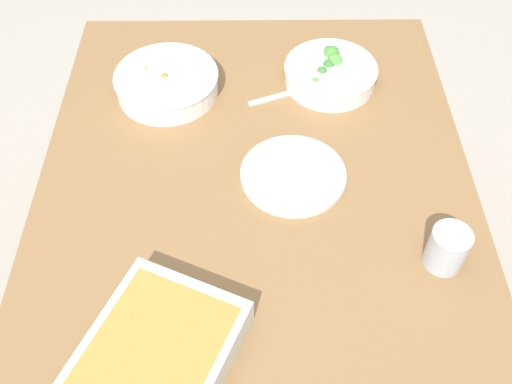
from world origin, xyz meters
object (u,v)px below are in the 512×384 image
at_px(drink_cup, 447,250).
at_px(stew_bowl, 167,82).
at_px(broccoli_bowl, 330,73).
at_px(spoon_by_broccoli, 293,92).
at_px(side_plate, 293,175).
at_px(baking_dish, 152,363).
at_px(spoon_by_stew, 184,96).

bearing_deg(drink_cup, stew_bowl, -131.18).
bearing_deg(stew_bowl, broccoli_bowl, 94.78).
bearing_deg(spoon_by_broccoli, stew_bowl, -90.97).
distance_m(broccoli_bowl, spoon_by_broccoli, 0.10).
bearing_deg(drink_cup, spoon_by_broccoli, -152.05).
bearing_deg(broccoli_bowl, drink_cup, 17.62).
bearing_deg(broccoli_bowl, spoon_by_broccoli, -67.34).
distance_m(broccoli_bowl, side_plate, 0.32).
bearing_deg(side_plate, baking_dish, -30.50).
bearing_deg(side_plate, spoon_by_stew, -135.89).
xyz_separation_m(baking_dish, spoon_by_broccoli, (-0.68, 0.26, -0.03)).
distance_m(baking_dish, spoon_by_broccoli, 0.73).
distance_m(broccoli_bowl, baking_dish, 0.80).
xyz_separation_m(broccoli_bowl, spoon_by_stew, (0.05, -0.34, -0.03)).
height_order(stew_bowl, broccoli_bowl, broccoli_bowl).
height_order(stew_bowl, spoon_by_broccoli, stew_bowl).
bearing_deg(spoon_by_stew, stew_bowl, -113.81).
bearing_deg(broccoli_bowl, spoon_by_stew, -81.81).
height_order(baking_dish, side_plate, baking_dish).
xyz_separation_m(stew_bowl, broccoli_bowl, (-0.03, 0.38, -0.00)).
distance_m(drink_cup, side_plate, 0.34).
height_order(broccoli_bowl, baking_dish, broccoli_bowl).
height_order(stew_bowl, baking_dish, same).
relative_size(stew_bowl, drink_cup, 2.86).
relative_size(spoon_by_stew, spoon_by_broccoli, 0.99).
xyz_separation_m(baking_dish, spoon_by_stew, (-0.67, 0.00, -0.03)).
relative_size(broccoli_bowl, baking_dish, 0.61).
bearing_deg(stew_bowl, spoon_by_broccoli, 89.03).
bearing_deg(side_plate, stew_bowl, -133.49).
distance_m(side_plate, spoon_by_broccoli, 0.26).
bearing_deg(broccoli_bowl, baking_dish, -25.89).
bearing_deg(drink_cup, spoon_by_stew, -132.27).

